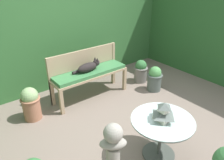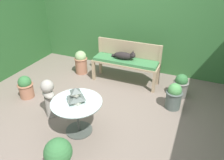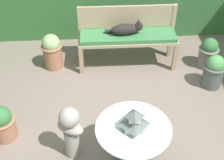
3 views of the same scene
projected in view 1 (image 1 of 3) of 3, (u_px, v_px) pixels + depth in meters
ground at (127, 128)px, 3.39m from camera, size 30.00×30.00×0.00m
foliage_hedge_back at (54, 29)px, 4.51m from camera, size 6.40×0.80×2.24m
foliage_hedge_right at (224, 32)px, 4.62m from camera, size 0.70×3.52×2.05m
garden_bench at (90, 74)px, 4.04m from camera, size 1.45×0.42×0.55m
bench_backrest at (84, 62)px, 4.09m from camera, size 1.45×0.06×0.90m
cat at (89, 67)px, 3.95m from camera, size 0.55×0.20×0.22m
patio_table at (162, 127)px, 2.71m from camera, size 0.78×0.78×0.57m
pagoda_birdhouse at (164, 113)px, 2.61m from camera, size 0.24×0.24×0.24m
garden_bust at (113, 146)px, 2.47m from camera, size 0.36×0.32×0.71m
potted_plant_table_near at (31, 103)px, 3.50m from camera, size 0.32×0.32×0.56m
potted_plant_table_far at (141, 71)px, 4.73m from camera, size 0.31×0.31×0.49m
potted_plant_path_edge at (155, 79)px, 4.38m from camera, size 0.31×0.31×0.51m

